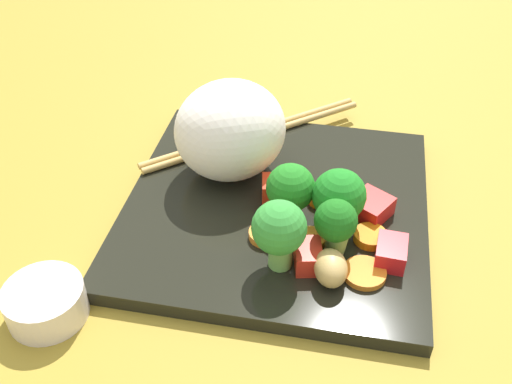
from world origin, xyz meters
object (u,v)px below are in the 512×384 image
object	(u,v)px
chopstick_pair	(254,133)
sauce_cup	(46,302)
carrot_slice_0	(349,199)
broccoli_floret_1	(339,196)
square_plate	(276,207)
rice_mound	(230,130)

from	to	relation	value
chopstick_pair	sauce_cup	distance (cm)	24.90
carrot_slice_0	broccoli_floret_1	bearing A→B (deg)	167.17
square_plate	broccoli_floret_1	distance (cm)	6.78
square_plate	rice_mound	bearing A→B (deg)	54.81
square_plate	sauce_cup	distance (cm)	19.47
rice_mound	sauce_cup	bearing A→B (deg)	152.73
square_plate	rice_mound	distance (cm)	7.53
chopstick_pair	carrot_slice_0	bearing A→B (deg)	100.04
square_plate	sauce_cup	size ratio (longest dim) A/B	4.40
rice_mound	broccoli_floret_1	xyz separation A→B (cm)	(-5.41, -9.80, -1.02)
square_plate	broccoli_floret_1	bearing A→B (deg)	-112.43
square_plate	carrot_slice_0	distance (cm)	6.09
chopstick_pair	sauce_cup	world-z (taller)	sauce_cup
carrot_slice_0	sauce_cup	bearing A→B (deg)	127.97
chopstick_pair	sauce_cup	size ratio (longest dim) A/B	3.25
rice_mound	carrot_slice_0	distance (cm)	11.47
rice_mound	sauce_cup	world-z (taller)	rice_mound
rice_mound	chopstick_pair	bearing A→B (deg)	-8.15
carrot_slice_0	chopstick_pair	world-z (taller)	same
carrot_slice_0	sauce_cup	size ratio (longest dim) A/B	0.50
broccoli_floret_1	sauce_cup	distance (cm)	22.36
broccoli_floret_1	chopstick_pair	xyz separation A→B (cm)	(11.09, 8.99, -2.93)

